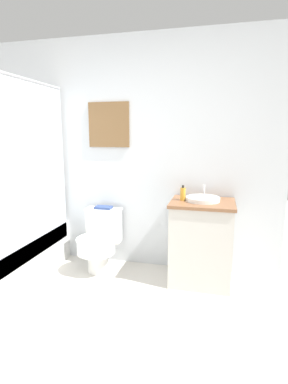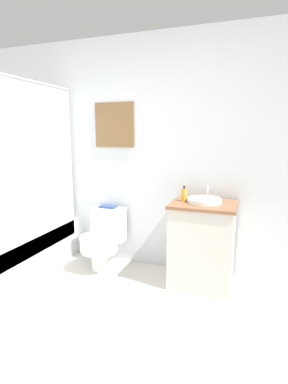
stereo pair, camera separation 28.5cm
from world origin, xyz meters
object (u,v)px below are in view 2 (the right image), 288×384
at_px(sink, 204,200).
at_px(book_on_tank, 108,206).
at_px(soap_bottle, 184,195).
at_px(toilet, 103,239).

height_order(sink, book_on_tank, sink).
bearing_deg(sink, soap_bottle, -174.69).
relative_size(toilet, book_on_tank, 3.55).
bearing_deg(toilet, soap_bottle, -0.26).
relative_size(sink, soap_bottle, 2.43).
distance_m(toilet, soap_bottle, 1.06).
distance_m(soap_bottle, book_on_tank, 0.94).
bearing_deg(sink, book_on_tank, 173.44).
xyz_separation_m(toilet, sink, (1.09, 0.01, 0.52)).
bearing_deg(toilet, sink, 0.74).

